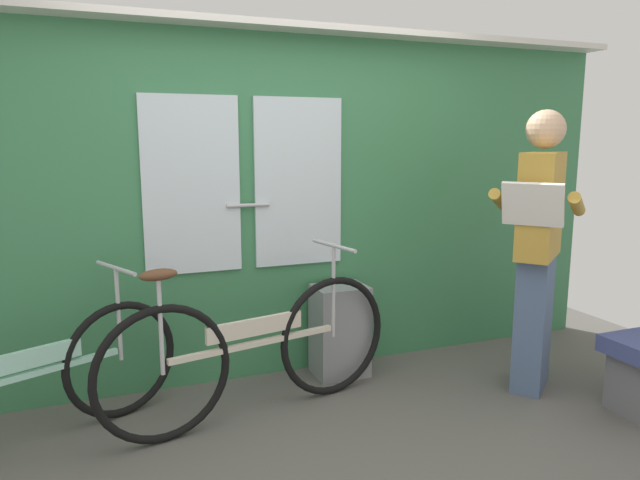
% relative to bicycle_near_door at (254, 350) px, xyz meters
% --- Properties ---
extents(ground_plane, '(6.10, 4.25, 0.04)m').
position_rel_bicycle_near_door_xyz_m(ground_plane, '(0.32, -0.73, -0.42)').
color(ground_plane, '#56544F').
extents(train_door_wall, '(5.10, 0.28, 2.29)m').
position_rel_bicycle_near_door_xyz_m(train_door_wall, '(0.31, 0.59, 0.80)').
color(train_door_wall, '#387A4C').
rests_on(train_door_wall, ground_plane).
extents(bicycle_near_door, '(1.81, 0.55, 0.96)m').
position_rel_bicycle_near_door_xyz_m(bicycle_near_door, '(0.00, 0.00, 0.00)').
color(bicycle_near_door, black).
rests_on(bicycle_near_door, ground_plane).
extents(bicycle_leaning_behind, '(1.57, 0.78, 0.89)m').
position_rel_bicycle_near_door_xyz_m(bicycle_leaning_behind, '(-1.18, 0.07, -0.03)').
color(bicycle_leaning_behind, black).
rests_on(bicycle_leaning_behind, ground_plane).
extents(passenger_reading_newspaper, '(0.64, 0.61, 1.76)m').
position_rel_bicycle_near_door_xyz_m(passenger_reading_newspaper, '(1.75, -0.27, 0.54)').
color(passenger_reading_newspaper, slate).
rests_on(passenger_reading_newspaper, ground_plane).
extents(trash_bin_by_wall, '(0.35, 0.28, 0.62)m').
position_rel_bicycle_near_door_xyz_m(trash_bin_by_wall, '(0.70, 0.38, -0.09)').
color(trash_bin_by_wall, gray).
rests_on(trash_bin_by_wall, ground_plane).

